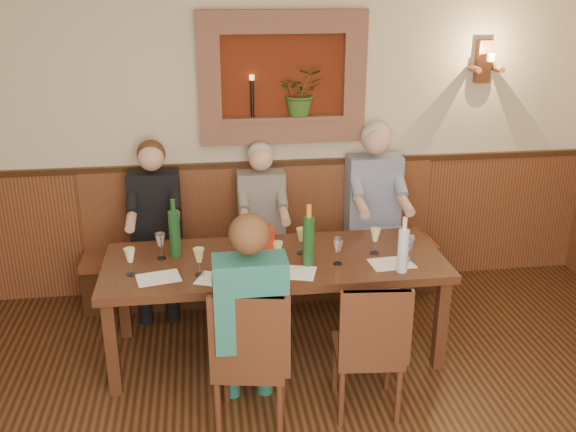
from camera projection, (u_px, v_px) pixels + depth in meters
name	position (u px, v px, depth m)	size (l,w,h in m)	color
room_shell	(331.00, 185.00, 2.42)	(6.04, 6.04, 2.82)	beige
wall_niche	(288.00, 83.00, 5.21)	(1.36, 0.30, 1.06)	#5D1F0D
wall_sconce	(484.00, 63.00, 5.36)	(0.25, 0.20, 0.35)	#542B18
dining_table	(275.00, 268.00, 4.56)	(2.40, 0.90, 0.75)	#321C0F
bench	(262.00, 259.00, 5.56)	(3.00, 0.45, 1.11)	#381E0F
chair_near_left	(251.00, 384.00, 3.93)	(0.50, 0.50, 0.97)	#321C0F
chair_near_right	(367.00, 372.00, 4.07)	(0.45, 0.45, 0.93)	#321C0F
person_bench_left	(157.00, 242.00, 5.26)	(0.41, 0.51, 1.41)	black
person_bench_mid	(263.00, 238.00, 5.38)	(0.39, 0.48, 1.36)	#635C5B
person_bench_right	(375.00, 226.00, 5.47)	(0.45, 0.55, 1.50)	navy
person_chair_front	(250.00, 339.00, 3.84)	(0.42, 0.51, 1.42)	navy
spittoon_bucket	(257.00, 248.00, 4.37)	(0.24, 0.24, 0.27)	red
wine_bottle_green_a	(309.00, 240.00, 4.38)	(0.11, 0.11, 0.44)	#19471E
wine_bottle_green_b	(175.00, 232.00, 4.53)	(0.09, 0.09, 0.42)	#19471E
water_bottle	(403.00, 250.00, 4.29)	(0.09, 0.09, 0.39)	silver
tasting_sheet_a	(158.00, 278.00, 4.24)	(0.28, 0.20, 0.00)	white
tasting_sheet_b	(292.00, 272.00, 4.32)	(0.31, 0.22, 0.00)	white
tasting_sheet_c	(392.00, 263.00, 4.46)	(0.30, 0.21, 0.00)	white
tasting_sheet_d	(219.00, 280.00, 4.22)	(0.29, 0.20, 0.00)	white
wine_glass_0	(375.00, 241.00, 4.59)	(0.08, 0.08, 0.19)	#D8D881
wine_glass_1	(301.00, 241.00, 4.59)	(0.08, 0.08, 0.19)	#D8D881
wine_glass_2	(240.00, 267.00, 4.19)	(0.08, 0.08, 0.19)	#D8D881
wine_glass_3	(130.00, 262.00, 4.26)	(0.08, 0.08, 0.19)	#D8D881
wine_glass_4	(199.00, 262.00, 4.26)	(0.08, 0.08, 0.19)	#D8D881
wine_glass_5	(338.00, 251.00, 4.42)	(0.08, 0.08, 0.19)	white
wine_glass_6	(277.00, 255.00, 4.36)	(0.08, 0.08, 0.19)	#D8D881
wine_glass_7	(236.00, 246.00, 4.50)	(0.08, 0.08, 0.19)	white
wine_glass_8	(161.00, 246.00, 4.50)	(0.08, 0.08, 0.19)	white
wine_glass_9	(410.00, 249.00, 4.45)	(0.08, 0.08, 0.19)	white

